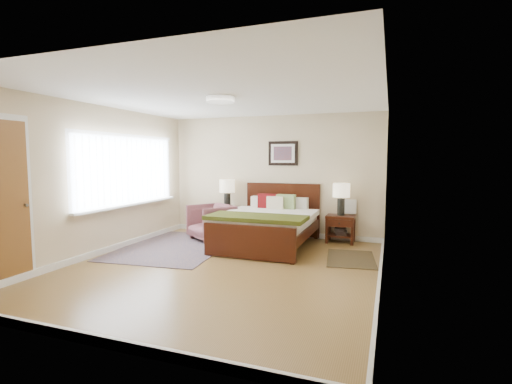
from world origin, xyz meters
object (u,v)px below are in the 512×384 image
Objects in this scene: armchair at (211,222)px; nightstand_left at (227,214)px; bed at (268,219)px; lamp_left at (227,189)px; nightstand_right at (340,226)px; rug_persian at (175,247)px; lamp_right at (341,193)px.

nightstand_left is at bearing 118.07° from armchair.
lamp_left is at bearing 146.89° from bed.
nightstand_right is at bearing 48.30° from armchair.
bed is at bearing -32.42° from nightstand_left.
rug_persian is at bearing -153.62° from nightstand_right.
armchair is at bearing -95.99° from lamp_left.
bed is 3.31× the size of lamp_left.
nightstand_left is 2.44m from lamp_right.
lamp_left is at bearing 118.26° from armchair.
nightstand_left is (-1.17, 0.74, -0.07)m from bed.
lamp_right reaches higher than nightstand_left.
lamp_left reaches higher than armchair.
lamp_right is 0.78× the size of armchair.
nightstand_right reaches higher than rug_persian.
bed reaches higher than nightstand_right.
rug_persian is (-1.58, -0.64, -0.50)m from bed.
armchair is (-1.24, 0.14, -0.15)m from bed.
lamp_right reaches higher than armchair.
rug_persian is at bearing -106.61° from nightstand_left.
bed is at bearing -148.37° from nightstand_right.
rug_persian is at bearing -158.02° from bed.
rug_persian is at bearing -153.41° from lamp_right.
nightstand_left reaches higher than rug_persian.
lamp_left is at bearing 179.69° from nightstand_right.
rug_persian is at bearing -79.85° from armchair.
rug_persian is (-0.35, -0.77, -0.35)m from armchair.
lamp_left is 0.88m from armchair.
bed is at bearing -147.93° from lamp_right.
lamp_right is (2.39, 0.00, -0.02)m from lamp_left.
nightstand_right is 0.68× the size of armchair.
armchair is 0.31× the size of rug_persian.
lamp_left is at bearing 180.00° from lamp_right.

